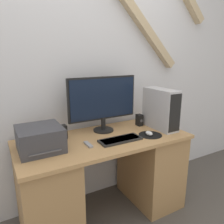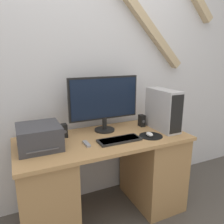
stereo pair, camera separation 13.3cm
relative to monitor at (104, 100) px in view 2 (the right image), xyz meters
The scene contains 11 objects.
wall_back 0.37m from the monitor, 105.88° to the left, with size 6.40×0.13×2.70m.
desk 0.70m from the monitor, 114.02° to the right, with size 1.49×0.67×0.78m.
monitor is the anchor object (origin of this frame).
keyboard 0.41m from the monitor, 87.89° to the right, with size 0.37×0.14×0.02m.
mousepad 0.53m from the monitor, 44.91° to the right, with size 0.21×0.21×0.00m.
mouse 0.51m from the monitor, 47.03° to the right, with size 0.05×0.08×0.04m.
computer_tower 0.57m from the monitor, 20.99° to the right, with size 0.15×0.39×0.39m.
printer 0.66m from the monitor, 166.00° to the right, with size 0.32×0.34×0.18m.
speaker_left 0.45m from the monitor, behind, with size 0.05×0.07×0.12m.
speaker_right 0.46m from the monitor, ahead, with size 0.05×0.07×0.12m.
remote_control 0.47m from the monitor, 136.09° to the right, with size 0.03×0.12×0.02m.
Camera 2 is at (-0.69, -1.31, 1.48)m, focal length 35.00 mm.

